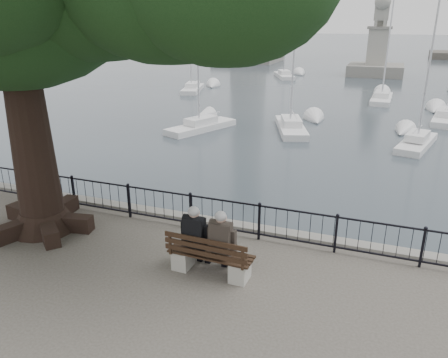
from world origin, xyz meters
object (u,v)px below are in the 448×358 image
at_px(person_right, 224,245).
at_px(lion_monument, 377,55).
at_px(bench, 210,260).
at_px(person_left, 197,240).

height_order(person_right, lion_monument, lion_monument).
height_order(bench, lion_monument, lion_monument).
distance_m(bench, person_right, 0.51).
bearing_deg(lion_monument, bench, -91.83).
distance_m(person_left, person_right, 0.66).
relative_size(person_right, lion_monument, 0.18).
bearing_deg(person_left, lion_monument, 87.75).
distance_m(bench, person_left, 0.55).
bearing_deg(person_right, lion_monument, 88.51).
relative_size(bench, lion_monument, 0.22).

